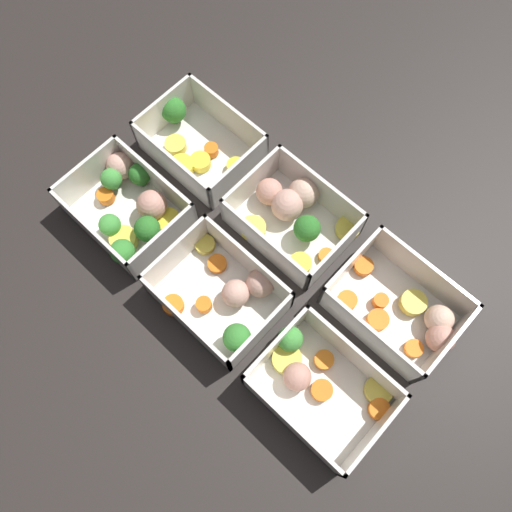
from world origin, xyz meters
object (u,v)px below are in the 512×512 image
object	(u,v)px
container_far_left	(317,381)
container_far_center	(226,296)
container_near_left	(405,311)
container_far_right	(131,207)
container_near_right	(196,142)
container_near_center	(293,213)

from	to	relation	value
container_far_left	container_far_center	distance (m)	0.16
container_near_left	container_far_right	world-z (taller)	same
container_near_right	container_far_right	distance (m)	0.14
container_far_left	container_far_right	size ratio (longest dim) A/B	1.03
container_near_right	container_far_center	size ratio (longest dim) A/B	1.03
container_near_center	container_far_left	size ratio (longest dim) A/B	0.96
container_near_center	container_far_left	bearing A→B (deg)	139.09
container_near_center	container_far_center	xyz separation A→B (m)	(-0.02, 0.15, -0.00)
container_far_center	container_far_right	size ratio (longest dim) A/B	0.99
container_near_left	container_far_center	world-z (taller)	same
container_near_left	container_far_center	bearing A→B (deg)	38.24
container_far_center	container_far_right	world-z (taller)	same
container_near_left	container_near_center	bearing A→B (deg)	-1.45
container_far_left	container_near_right	bearing A→B (deg)	-21.44
container_near_center	container_far_right	distance (m)	0.23
container_near_left	container_near_right	distance (m)	0.39
container_near_left	container_far_right	distance (m)	0.41
container_near_left	container_near_center	xyz separation A→B (m)	(0.21, -0.01, 0.00)
container_near_right	container_far_left	xyz separation A→B (m)	(-0.37, 0.14, -0.00)
container_far_left	container_far_center	world-z (taller)	same
container_far_left	container_near_left	bearing A→B (deg)	-99.92
container_far_right	container_far_left	bearing A→B (deg)	179.72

